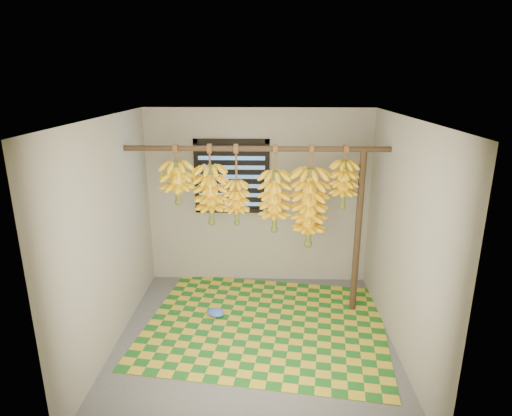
{
  "coord_description": "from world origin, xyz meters",
  "views": [
    {
      "loc": [
        0.14,
        -4.07,
        2.77
      ],
      "look_at": [
        0.0,
        0.55,
        1.35
      ],
      "focal_mm": 30.0,
      "sensor_mm": 36.0,
      "label": 1
    }
  ],
  "objects_px": {
    "banana_bunch_c": "(237,202)",
    "banana_bunch_f": "(344,184)",
    "support_post": "(358,233)",
    "banana_bunch_b": "(211,195)",
    "banana_bunch_d": "(275,201)",
    "banana_bunch_a": "(177,182)",
    "plastic_bag": "(216,313)",
    "banana_bunch_e": "(309,208)",
    "woven_mat": "(265,324)"
  },
  "relations": [
    {
      "from": "banana_bunch_c",
      "to": "banana_bunch_a",
      "type": "bearing_deg",
      "value": 180.0
    },
    {
      "from": "banana_bunch_b",
      "to": "banana_bunch_d",
      "type": "xyz_separation_m",
      "value": [
        0.74,
        0.0,
        -0.07
      ]
    },
    {
      "from": "banana_bunch_a",
      "to": "woven_mat",
      "type": "bearing_deg",
      "value": -20.98
    },
    {
      "from": "banana_bunch_b",
      "to": "banana_bunch_f",
      "type": "distance_m",
      "value": 1.53
    },
    {
      "from": "banana_bunch_a",
      "to": "plastic_bag",
      "type": "bearing_deg",
      "value": -29.37
    },
    {
      "from": "plastic_bag",
      "to": "banana_bunch_f",
      "type": "bearing_deg",
      "value": 9.28
    },
    {
      "from": "banana_bunch_e",
      "to": "banana_bunch_f",
      "type": "bearing_deg",
      "value": 0.0
    },
    {
      "from": "banana_bunch_c",
      "to": "banana_bunch_f",
      "type": "bearing_deg",
      "value": 0.0
    },
    {
      "from": "support_post",
      "to": "banana_bunch_b",
      "type": "xyz_separation_m",
      "value": [
        -1.73,
        0.0,
        0.46
      ]
    },
    {
      "from": "plastic_bag",
      "to": "banana_bunch_a",
      "type": "height_order",
      "value": "banana_bunch_a"
    },
    {
      "from": "plastic_bag",
      "to": "banana_bunch_f",
      "type": "xyz_separation_m",
      "value": [
        1.48,
        0.24,
        1.54
      ]
    },
    {
      "from": "support_post",
      "to": "banana_bunch_a",
      "type": "bearing_deg",
      "value": 180.0
    },
    {
      "from": "banana_bunch_b",
      "to": "banana_bunch_f",
      "type": "bearing_deg",
      "value": 0.0
    },
    {
      "from": "support_post",
      "to": "banana_bunch_a",
      "type": "relative_size",
      "value": 2.87
    },
    {
      "from": "support_post",
      "to": "banana_bunch_c",
      "type": "bearing_deg",
      "value": 180.0
    },
    {
      "from": "banana_bunch_e",
      "to": "banana_bunch_f",
      "type": "distance_m",
      "value": 0.48
    },
    {
      "from": "banana_bunch_b",
      "to": "woven_mat",
      "type": "bearing_deg",
      "value": -31.43
    },
    {
      "from": "woven_mat",
      "to": "banana_bunch_d",
      "type": "xyz_separation_m",
      "value": [
        0.09,
        0.4,
        1.38
      ]
    },
    {
      "from": "support_post",
      "to": "banana_bunch_d",
      "type": "xyz_separation_m",
      "value": [
        -0.99,
        0.0,
        0.39
      ]
    },
    {
      "from": "support_post",
      "to": "banana_bunch_c",
      "type": "distance_m",
      "value": 1.48
    },
    {
      "from": "banana_bunch_b",
      "to": "banana_bunch_d",
      "type": "height_order",
      "value": "same"
    },
    {
      "from": "woven_mat",
      "to": "banana_bunch_c",
      "type": "distance_m",
      "value": 1.47
    },
    {
      "from": "banana_bunch_b",
      "to": "banana_bunch_c",
      "type": "xyz_separation_m",
      "value": [
        0.3,
        0.0,
        -0.09
      ]
    },
    {
      "from": "support_post",
      "to": "plastic_bag",
      "type": "distance_m",
      "value": 1.95
    },
    {
      "from": "plastic_bag",
      "to": "banana_bunch_b",
      "type": "bearing_deg",
      "value": 100.8
    },
    {
      "from": "banana_bunch_b",
      "to": "banana_bunch_e",
      "type": "xyz_separation_m",
      "value": [
        1.15,
        0.0,
        -0.15
      ]
    },
    {
      "from": "plastic_bag",
      "to": "banana_bunch_a",
      "type": "bearing_deg",
      "value": 150.63
    },
    {
      "from": "banana_bunch_b",
      "to": "banana_bunch_d",
      "type": "distance_m",
      "value": 0.75
    },
    {
      "from": "banana_bunch_c",
      "to": "banana_bunch_d",
      "type": "xyz_separation_m",
      "value": [
        0.44,
        0.0,
        0.01
      ]
    },
    {
      "from": "banana_bunch_c",
      "to": "banana_bunch_e",
      "type": "relative_size",
      "value": 0.78
    },
    {
      "from": "banana_bunch_d",
      "to": "banana_bunch_f",
      "type": "xyz_separation_m",
      "value": [
        0.79,
        0.0,
        0.21
      ]
    },
    {
      "from": "plastic_bag",
      "to": "banana_bunch_b",
      "type": "height_order",
      "value": "banana_bunch_b"
    },
    {
      "from": "banana_bunch_e",
      "to": "banana_bunch_b",
      "type": "bearing_deg",
      "value": 180.0
    },
    {
      "from": "support_post",
      "to": "banana_bunch_b",
      "type": "distance_m",
      "value": 1.79
    },
    {
      "from": "support_post",
      "to": "banana_bunch_f",
      "type": "xyz_separation_m",
      "value": [
        -0.2,
        0.0,
        0.6
      ]
    },
    {
      "from": "woven_mat",
      "to": "banana_bunch_b",
      "type": "bearing_deg",
      "value": 148.57
    },
    {
      "from": "banana_bunch_a",
      "to": "banana_bunch_d",
      "type": "distance_m",
      "value": 1.15
    },
    {
      "from": "support_post",
      "to": "banana_bunch_f",
      "type": "relative_size",
      "value": 2.71
    },
    {
      "from": "banana_bunch_c",
      "to": "banana_bunch_d",
      "type": "height_order",
      "value": "same"
    },
    {
      "from": "plastic_bag",
      "to": "banana_bunch_b",
      "type": "xyz_separation_m",
      "value": [
        -0.05,
        0.24,
        1.41
      ]
    },
    {
      "from": "support_post",
      "to": "woven_mat",
      "type": "height_order",
      "value": "support_post"
    },
    {
      "from": "banana_bunch_f",
      "to": "plastic_bag",
      "type": "bearing_deg",
      "value": -170.72
    },
    {
      "from": "plastic_bag",
      "to": "banana_bunch_b",
      "type": "relative_size",
      "value": 0.23
    },
    {
      "from": "banana_bunch_a",
      "to": "banana_bunch_f",
      "type": "distance_m",
      "value": 1.91
    },
    {
      "from": "support_post",
      "to": "banana_bunch_c",
      "type": "xyz_separation_m",
      "value": [
        -1.43,
        0.0,
        0.37
      ]
    },
    {
      "from": "plastic_bag",
      "to": "banana_bunch_d",
      "type": "distance_m",
      "value": 1.52
    },
    {
      "from": "banana_bunch_e",
      "to": "plastic_bag",
      "type": "bearing_deg",
      "value": -167.58
    },
    {
      "from": "banana_bunch_f",
      "to": "banana_bunch_a",
      "type": "bearing_deg",
      "value": 180.0
    },
    {
      "from": "banana_bunch_c",
      "to": "plastic_bag",
      "type": "bearing_deg",
      "value": -136.36
    },
    {
      "from": "support_post",
      "to": "banana_bunch_d",
      "type": "bearing_deg",
      "value": 180.0
    }
  ]
}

